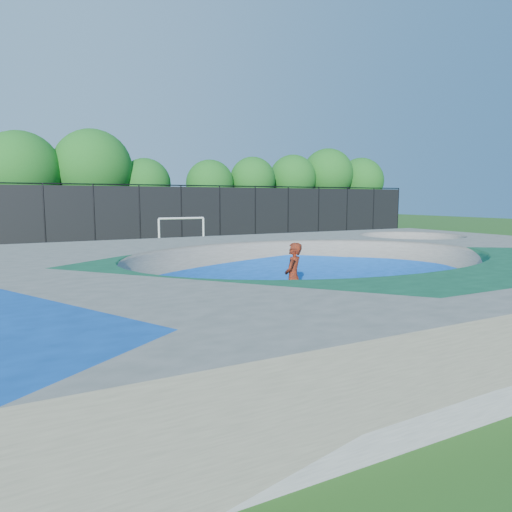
{
  "coord_description": "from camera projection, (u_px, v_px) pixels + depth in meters",
  "views": [
    {
      "loc": [
        -7.44,
        -10.74,
        3.05
      ],
      "look_at": [
        -0.29,
        3.0,
        1.1
      ],
      "focal_mm": 32.0,
      "sensor_mm": 36.0,
      "label": 1
    }
  ],
  "objects": [
    {
      "name": "soccer_goal",
      "position": [
        182.0,
        227.0,
        27.68
      ],
      "size": [
        2.93,
        0.12,
        1.93
      ],
      "color": "white",
      "rests_on": "ground"
    },
    {
      "name": "skateboard",
      "position": [
        293.0,
        311.0,
        12.36
      ],
      "size": [
        0.77,
        0.61,
        0.05
      ],
      "primitive_type": "cube",
      "rotation": [
        0.0,
        0.0,
        0.58
      ],
      "color": "black",
      "rests_on": "ground"
    },
    {
      "name": "fence",
      "position": [
        140.0,
        213.0,
        31.47
      ],
      "size": [
        48.09,
        0.09,
        4.04
      ],
      "color": "black",
      "rests_on": "ground"
    },
    {
      "name": "skate_deck",
      "position": [
        313.0,
        279.0,
        13.15
      ],
      "size": [
        22.0,
        14.0,
        1.5
      ],
      "primitive_type": "cube",
      "color": "gray",
      "rests_on": "ground"
    },
    {
      "name": "skater",
      "position": [
        293.0,
        278.0,
        12.25
      ],
      "size": [
        0.82,
        0.79,
        1.89
      ],
      "primitive_type": "imported",
      "rotation": [
        0.0,
        0.0,
        3.84
      ],
      "color": "red",
      "rests_on": "ground"
    },
    {
      "name": "treeline",
      "position": [
        111.0,
        174.0,
        35.5
      ],
      "size": [
        52.99,
        6.4,
        8.38
      ],
      "color": "#443522",
      "rests_on": "ground"
    },
    {
      "name": "ground",
      "position": [
        313.0,
        304.0,
        13.25
      ],
      "size": [
        120.0,
        120.0,
        0.0
      ],
      "primitive_type": "plane",
      "color": "#225417",
      "rests_on": "ground"
    }
  ]
}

